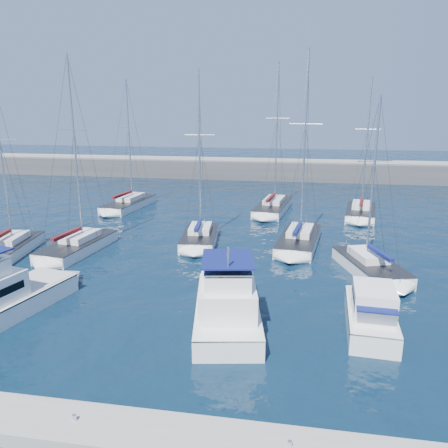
% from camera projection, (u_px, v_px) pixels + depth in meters
% --- Properties ---
extents(ground, '(220.00, 220.00, 0.00)m').
position_uv_depth(ground, '(163.00, 307.00, 27.01)').
color(ground, black).
rests_on(ground, ground).
extents(breakwater, '(160.00, 6.00, 4.45)m').
position_uv_depth(breakwater, '(251.00, 172.00, 76.28)').
color(breakwater, '#424244').
rests_on(breakwater, ground).
extents(dock, '(40.00, 2.20, 0.60)m').
position_uv_depth(dock, '(75.00, 427.00, 16.46)').
color(dock, gray).
rests_on(dock, ground).
extents(dock_cleat_centre, '(0.16, 0.16, 0.25)m').
position_uv_depth(dock_cleat_centre, '(74.00, 418.00, 16.35)').
color(dock_cleat_centre, silver).
rests_on(dock_cleat_centre, dock).
extents(dock_cleat_near_stbd, '(0.16, 0.16, 0.25)m').
position_uv_depth(dock_cleat_near_stbd, '(290.00, 444.00, 15.07)').
color(dock_cleat_near_stbd, silver).
rests_on(dock_cleat_near_stbd, dock).
extents(motor_yacht_stbd_inner, '(5.05, 9.26, 4.69)m').
position_uv_depth(motor_yacht_stbd_inner, '(227.00, 306.00, 24.62)').
color(motor_yacht_stbd_inner, white).
rests_on(motor_yacht_stbd_inner, ground).
extents(motor_yacht_stbd_outer, '(2.90, 6.34, 3.20)m').
position_uv_depth(motor_yacht_stbd_outer, '(371.00, 315.00, 23.95)').
color(motor_yacht_stbd_outer, white).
rests_on(motor_yacht_stbd_outer, ground).
extents(sailboat_mid_a, '(4.13, 7.99, 15.11)m').
position_uv_depth(sailboat_mid_a, '(9.00, 248.00, 36.71)').
color(sailboat_mid_a, silver).
rests_on(sailboat_mid_a, ground).
extents(sailboat_mid_b, '(4.01, 8.43, 16.42)m').
position_uv_depth(sailboat_mid_b, '(78.00, 246.00, 37.32)').
color(sailboat_mid_b, silver).
rests_on(sailboat_mid_b, ground).
extents(sailboat_mid_c, '(3.70, 7.48, 15.48)m').
position_uv_depth(sailboat_mid_c, '(200.00, 237.00, 39.79)').
color(sailboat_mid_c, white).
rests_on(sailboat_mid_c, ground).
extents(sailboat_mid_d, '(4.29, 9.08, 17.08)m').
position_uv_depth(sailboat_mid_d, '(299.00, 240.00, 39.00)').
color(sailboat_mid_d, silver).
rests_on(sailboat_mid_d, ground).
extents(sailboat_mid_e, '(5.18, 7.98, 13.16)m').
position_uv_depth(sailboat_mid_e, '(370.00, 266.00, 32.59)').
color(sailboat_mid_e, white).
rests_on(sailboat_mid_e, ground).
extents(sailboat_back_a, '(4.21, 9.40, 15.57)m').
position_uv_depth(sailboat_back_a, '(129.00, 204.00, 53.61)').
color(sailboat_back_a, silver).
rests_on(sailboat_back_a, ground).
extents(sailboat_back_b, '(4.41, 9.79, 17.34)m').
position_uv_depth(sailboat_back_b, '(273.00, 207.00, 51.92)').
color(sailboat_back_b, silver).
rests_on(sailboat_back_b, ground).
extents(sailboat_back_c, '(4.30, 8.45, 15.50)m').
position_uv_depth(sailboat_back_c, '(361.00, 212.00, 49.37)').
color(sailboat_back_c, white).
rests_on(sailboat_back_c, ground).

